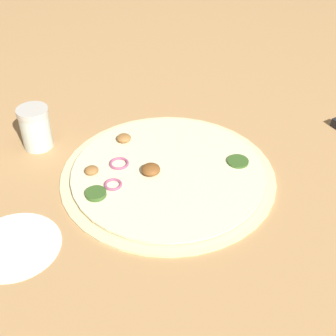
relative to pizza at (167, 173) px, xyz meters
The scene contains 4 objects.
ground_plane 0.01m from the pizza, 38.00° to the right, with size 3.00×3.00×0.00m, color tan.
pizza is the anchor object (origin of this frame).
spice_jar 0.27m from the pizza, 124.81° to the left, with size 0.06×0.06×0.08m.
flour_patch 0.28m from the pizza, behind, with size 0.14×0.14×0.00m.
Camera 1 is at (-0.37, -0.53, 0.53)m, focal length 50.00 mm.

